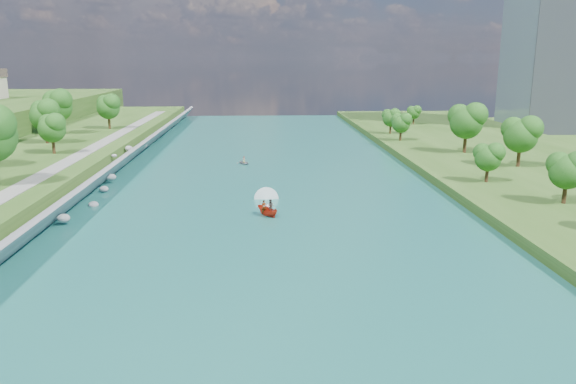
{
  "coord_description": "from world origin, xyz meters",
  "views": [
    {
      "loc": [
        -0.74,
        -63.56,
        20.15
      ],
      "look_at": [
        3.04,
        10.41,
        2.5
      ],
      "focal_mm": 35.0,
      "sensor_mm": 36.0,
      "label": 1
    }
  ],
  "objects": [
    {
      "name": "river_water",
      "position": [
        0.0,
        20.0,
        0.05
      ],
      "size": [
        55.0,
        240.0,
        0.1
      ],
      "primitive_type": "cube",
      "color": "#17584E",
      "rests_on": "ground"
    },
    {
      "name": "raft",
      "position": [
        -3.83,
        44.58,
        0.46
      ],
      "size": [
        3.3,
        3.79,
        1.51
      ],
      "rotation": [
        0.0,
        0.0,
        0.39
      ],
      "color": "gray",
      "rests_on": "river_water"
    },
    {
      "name": "ground",
      "position": [
        0.0,
        0.0,
        0.0
      ],
      "size": [
        260.0,
        260.0,
        0.0
      ],
      "primitive_type": "plane",
      "color": "#2D5119",
      "rests_on": "ground"
    },
    {
      "name": "office_tower",
      "position": [
        82.5,
        95.0,
        30.0
      ],
      "size": [
        22.0,
        22.0,
        60.0
      ],
      "primitive_type": "cube",
      "color": "gray",
      "rests_on": "ground"
    },
    {
      "name": "motorboat",
      "position": [
        0.16,
        9.13,
        0.71
      ],
      "size": [
        3.6,
        18.66,
        2.2
      ],
      "rotation": [
        0.0,
        0.0,
        3.79
      ],
      "color": "#B7240E",
      "rests_on": "river_water"
    },
    {
      "name": "riverside_path",
      "position": [
        -32.5,
        20.0,
        3.55
      ],
      "size": [
        3.0,
        200.0,
        0.1
      ],
      "primitive_type": "cube",
      "color": "gray",
      "rests_on": "berm_west"
    },
    {
      "name": "trees_east",
      "position": [
        39.52,
        22.52,
        6.3
      ],
      "size": [
        18.26,
        141.35,
        11.82
      ],
      "color": "#194D14",
      "rests_on": "berm_east"
    },
    {
      "name": "riprap_bank",
      "position": [
        -25.84,
        18.93,
        1.79
      ],
      "size": [
        4.39,
        236.0,
        4.09
      ],
      "color": "slate",
      "rests_on": "ground"
    }
  ]
}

